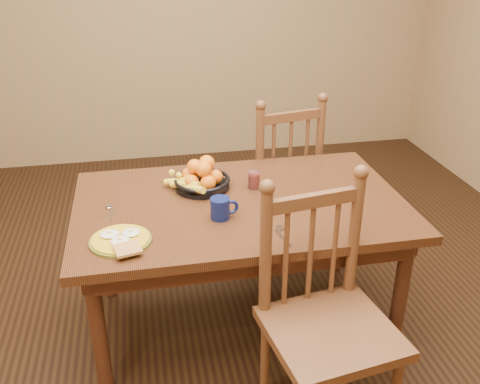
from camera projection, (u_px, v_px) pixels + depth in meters
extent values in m
cube|color=black|center=(240.00, 323.00, 2.94)|extent=(4.50, 5.00, 0.01)
cube|color=olive|center=(183.00, 7.00, 4.55)|extent=(4.50, 0.01, 2.70)
cube|color=black|center=(240.00, 205.00, 2.62)|extent=(1.60, 1.00, 0.04)
cube|color=black|center=(226.00, 183.00, 3.02)|extent=(1.40, 0.04, 0.10)
cube|color=black|center=(259.00, 265.00, 2.28)|extent=(1.40, 0.04, 0.10)
cube|color=black|center=(376.00, 205.00, 2.78)|extent=(0.04, 0.84, 0.10)
cube|color=black|center=(91.00, 232.00, 2.53)|extent=(0.04, 0.84, 0.10)
cylinder|color=black|center=(99.00, 338.00, 2.31)|extent=(0.07, 0.07, 0.70)
cylinder|color=black|center=(399.00, 299.00, 2.56)|extent=(0.07, 0.07, 0.70)
cylinder|color=black|center=(105.00, 243.00, 3.02)|extent=(0.07, 0.07, 0.70)
cylinder|color=black|center=(340.00, 220.00, 3.26)|extent=(0.07, 0.07, 0.70)
cube|color=#462B15|center=(274.00, 179.00, 3.46)|extent=(0.56, 0.55, 0.04)
cylinder|color=#462B15|center=(287.00, 197.00, 3.79)|extent=(0.04, 0.04, 0.47)
cylinder|color=#462B15|center=(235.00, 207.00, 3.66)|extent=(0.04, 0.04, 0.47)
cylinder|color=#462B15|center=(312.00, 221.00, 3.48)|extent=(0.04, 0.04, 0.47)
cylinder|color=#462B15|center=(257.00, 233.00, 3.35)|extent=(0.04, 0.04, 0.47)
cylinder|color=#462B15|center=(320.00, 144.00, 3.22)|extent=(0.05, 0.05, 0.57)
cylinder|color=#462B15|center=(260.00, 153.00, 3.09)|extent=(0.05, 0.05, 0.57)
cylinder|color=#462B15|center=(290.00, 157.00, 3.18)|extent=(0.02, 0.02, 0.44)
cube|color=#462B15|center=(292.00, 116.00, 3.07)|extent=(0.39, 0.11, 0.05)
cube|color=#462B15|center=(331.00, 333.00, 2.12)|extent=(0.56, 0.54, 0.04)
cylinder|color=#462B15|center=(265.00, 362.00, 2.34)|extent=(0.04, 0.04, 0.48)
cylinder|color=#462B15|center=(345.00, 341.00, 2.46)|extent=(0.04, 0.04, 0.48)
cylinder|color=#462B15|center=(266.00, 253.00, 2.11)|extent=(0.05, 0.05, 0.58)
cylinder|color=#462B15|center=(354.00, 236.00, 2.24)|extent=(0.05, 0.05, 0.58)
cylinder|color=#462B15|center=(310.00, 256.00, 2.20)|extent=(0.02, 0.02, 0.45)
cube|color=#462B15|center=(314.00, 200.00, 2.09)|extent=(0.40, 0.09, 0.06)
cylinder|color=#59601E|center=(121.00, 241.00, 2.27)|extent=(0.26, 0.26, 0.01)
cylinder|color=gold|center=(120.00, 239.00, 2.27)|extent=(0.24, 0.24, 0.01)
ellipsoid|color=silver|center=(109.00, 234.00, 2.28)|extent=(0.08, 0.08, 0.01)
cube|color=#F2E08C|center=(109.00, 232.00, 2.28)|extent=(0.02, 0.02, 0.01)
ellipsoid|color=silver|center=(131.00, 232.00, 2.30)|extent=(0.08, 0.08, 0.01)
cube|color=#F2E08C|center=(131.00, 230.00, 2.29)|extent=(0.02, 0.02, 0.01)
ellipsoid|color=silver|center=(120.00, 241.00, 2.23)|extent=(0.08, 0.08, 0.01)
cube|color=#F2E08C|center=(120.00, 238.00, 2.23)|extent=(0.02, 0.02, 0.01)
cube|color=brown|center=(127.00, 249.00, 2.17)|extent=(0.13, 0.12, 0.01)
cube|color=silver|center=(283.00, 238.00, 2.30)|extent=(0.04, 0.15, 0.00)
cube|color=silver|center=(280.00, 228.00, 2.37)|extent=(0.03, 0.05, 0.00)
cube|color=silver|center=(112.00, 213.00, 2.49)|extent=(0.01, 0.12, 0.00)
ellipsoid|color=silver|center=(109.00, 206.00, 2.55)|extent=(0.03, 0.04, 0.01)
cylinder|color=#0B143F|center=(220.00, 208.00, 2.44)|extent=(0.09, 0.09, 0.10)
torus|color=#0B143F|center=(231.00, 207.00, 2.45)|extent=(0.07, 0.03, 0.07)
cylinder|color=black|center=(220.00, 199.00, 2.42)|extent=(0.08, 0.08, 0.00)
cylinder|color=silver|center=(254.00, 180.00, 2.73)|extent=(0.06, 0.06, 0.09)
cylinder|color=maroon|center=(254.00, 181.00, 2.73)|extent=(0.05, 0.05, 0.07)
cylinder|color=black|center=(202.00, 186.00, 2.74)|extent=(0.28, 0.28, 0.02)
torus|color=black|center=(202.00, 180.00, 2.73)|extent=(0.29, 0.29, 0.02)
cylinder|color=black|center=(202.00, 188.00, 2.75)|extent=(0.10, 0.10, 0.01)
sphere|color=orange|center=(216.00, 177.00, 2.73)|extent=(0.07, 0.07, 0.07)
sphere|color=orange|center=(204.00, 172.00, 2.78)|extent=(0.08, 0.08, 0.08)
sphere|color=orange|center=(190.00, 175.00, 2.75)|extent=(0.08, 0.08, 0.08)
sphere|color=orange|center=(192.00, 182.00, 2.68)|extent=(0.07, 0.07, 0.07)
sphere|color=orange|center=(208.00, 183.00, 2.67)|extent=(0.08, 0.08, 0.08)
sphere|color=orange|center=(207.00, 163.00, 2.72)|extent=(0.08, 0.08, 0.08)
sphere|color=orange|center=(194.00, 166.00, 2.70)|extent=(0.07, 0.07, 0.07)
sphere|color=orange|center=(204.00, 169.00, 2.66)|extent=(0.08, 0.08, 0.08)
cylinder|color=yellow|center=(185.00, 185.00, 2.68)|extent=(0.10, 0.17, 0.07)
cylinder|color=yellow|center=(180.00, 181.00, 2.72)|extent=(0.14, 0.15, 0.07)
cylinder|color=yellow|center=(192.00, 188.00, 2.64)|extent=(0.06, 0.18, 0.07)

